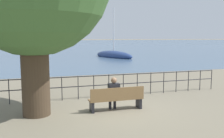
{
  "coord_description": "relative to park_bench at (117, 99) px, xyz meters",
  "views": [
    {
      "loc": [
        -2.97,
        -8.77,
        2.73
      ],
      "look_at": [
        0.0,
        0.5,
        1.51
      ],
      "focal_mm": 40.0,
      "sensor_mm": 36.0,
      "label": 1
    }
  ],
  "objects": [
    {
      "name": "harbor_lighthouse",
      "position": [
        0.6,
        104.54,
        13.08
      ],
      "size": [
        5.35,
        5.35,
        29.07
      ],
      "color": "white",
      "rests_on": "ground_plane"
    },
    {
      "name": "park_bench",
      "position": [
        0.0,
        0.0,
        0.0
      ],
      "size": [
        2.09,
        0.45,
        0.9
      ],
      "color": "brown",
      "rests_on": "ground_plane"
    },
    {
      "name": "ground_plane",
      "position": [
        0.0,
        0.07,
        -0.44
      ],
      "size": [
        1000.0,
        1000.0,
        0.0
      ],
      "primitive_type": "plane",
      "color": "#7A705B"
    },
    {
      "name": "harbor_water",
      "position": [
        0.0,
        159.12,
        -0.44
      ],
      "size": [
        600.0,
        300.0,
        0.01
      ],
      "color": "#47607A",
      "rests_on": "ground_plane"
    },
    {
      "name": "seated_person_left",
      "position": [
        -0.09,
        0.08,
        0.25
      ],
      "size": [
        0.42,
        0.35,
        1.27
      ],
      "color": "black",
      "rests_on": "ground_plane"
    },
    {
      "name": "promenade_railing",
      "position": [
        0.0,
        2.17,
        0.25
      ],
      "size": [
        12.21,
        0.04,
        1.05
      ],
      "color": "black",
      "rests_on": "ground_plane"
    },
    {
      "name": "sailboat_0",
      "position": [
        7.95,
        24.63,
        -0.16
      ],
      "size": [
        4.41,
        8.02,
        7.28
      ],
      "rotation": [
        0.0,
        0.0,
        0.33
      ],
      "color": "navy",
      "rests_on": "ground_plane"
    },
    {
      "name": "sailboat_2",
      "position": [
        -2.89,
        29.64,
        -0.19
      ],
      "size": [
        4.24,
        7.87,
        6.95
      ],
      "rotation": [
        0.0,
        0.0,
        0.34
      ],
      "color": "silver",
      "rests_on": "ground_plane"
    }
  ]
}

